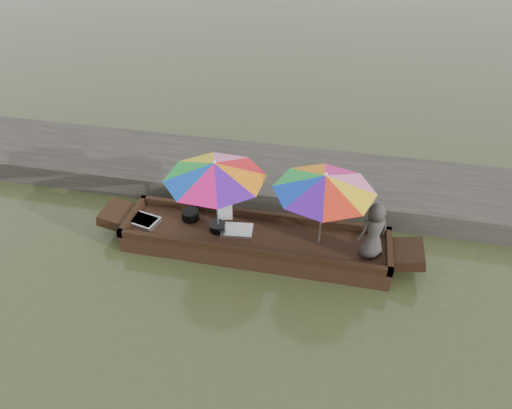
% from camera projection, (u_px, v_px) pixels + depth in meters
% --- Properties ---
extents(water, '(80.00, 80.00, 0.00)m').
position_uv_depth(water, '(255.00, 249.00, 8.81)').
color(water, '#394523').
rests_on(water, ground).
extents(dock, '(22.00, 2.20, 0.50)m').
position_uv_depth(dock, '(275.00, 178.00, 10.40)').
color(dock, '#2D2B26').
rests_on(dock, ground).
extents(boat_hull, '(5.02, 1.20, 0.35)m').
position_uv_depth(boat_hull, '(255.00, 242.00, 8.71)').
color(boat_hull, black).
rests_on(boat_hull, water).
extents(cooking_pot, '(0.34, 0.34, 0.18)m').
position_uv_depth(cooking_pot, '(190.00, 215.00, 8.97)').
color(cooking_pot, black).
rests_on(cooking_pot, boat_hull).
extents(tray_crayfish, '(0.67, 0.53, 0.09)m').
position_uv_depth(tray_crayfish, '(143.00, 221.00, 8.88)').
color(tray_crayfish, silver).
rests_on(tray_crayfish, boat_hull).
extents(tray_scallop, '(0.63, 0.47, 0.06)m').
position_uv_depth(tray_scallop, '(237.00, 230.00, 8.68)').
color(tray_scallop, silver).
rests_on(tray_scallop, boat_hull).
extents(charcoal_grill, '(0.30, 0.30, 0.14)m').
position_uv_depth(charcoal_grill, '(217.00, 227.00, 8.69)').
color(charcoal_grill, black).
rests_on(charcoal_grill, boat_hull).
extents(supply_bag, '(0.33, 0.29, 0.26)m').
position_uv_depth(supply_bag, '(225.00, 211.00, 9.00)').
color(supply_bag, silver).
rests_on(supply_bag, boat_hull).
extents(vendor, '(0.65, 0.58, 1.11)m').
position_uv_depth(vendor, '(374.00, 231.00, 7.84)').
color(vendor, '#36312E').
rests_on(vendor, boat_hull).
extents(umbrella_bow, '(2.34, 2.34, 1.55)m').
position_uv_depth(umbrella_bow, '(216.00, 197.00, 8.26)').
color(umbrella_bow, red).
rests_on(umbrella_bow, boat_hull).
extents(umbrella_stern, '(1.88, 1.88, 1.55)m').
position_uv_depth(umbrella_stern, '(322.00, 210.00, 7.95)').
color(umbrella_stern, pink).
rests_on(umbrella_stern, boat_hull).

